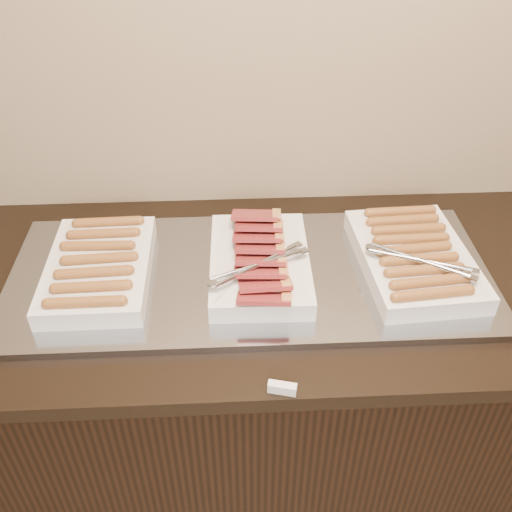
{
  "coord_description": "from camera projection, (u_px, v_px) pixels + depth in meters",
  "views": [
    {
      "loc": [
        -0.04,
        1.04,
        1.84
      ],
      "look_at": [
        0.01,
        2.13,
        0.97
      ],
      "focal_mm": 40.0,
      "sensor_mm": 36.0,
      "label": 1
    }
  ],
  "objects": [
    {
      "name": "dish_left",
      "position": [
        99.0,
        267.0,
        1.4
      ],
      "size": [
        0.25,
        0.37,
        0.07
      ],
      "rotation": [
        0.0,
        0.0,
        0.01
      ],
      "color": "silver",
      "rests_on": "warming_tray"
    },
    {
      "name": "warming_tray",
      "position": [
        250.0,
        275.0,
        1.43
      ],
      "size": [
        1.2,
        0.5,
        0.02
      ],
      "primitive_type": "cube",
      "color": "#9498A2",
      "rests_on": "counter"
    },
    {
      "name": "label_holder",
      "position": [
        282.0,
        388.0,
        1.15
      ],
      "size": [
        0.06,
        0.03,
        0.02
      ],
      "primitive_type": "cube",
      "rotation": [
        0.0,
        0.0,
        -0.24
      ],
      "color": "silver",
      "rests_on": "counter"
    },
    {
      "name": "dish_center",
      "position": [
        260.0,
        262.0,
        1.41
      ],
      "size": [
        0.26,
        0.39,
        0.09
      ],
      "rotation": [
        0.0,
        0.0,
        -0.02
      ],
      "color": "silver",
      "rests_on": "warming_tray"
    },
    {
      "name": "dish_right",
      "position": [
        414.0,
        257.0,
        1.42
      ],
      "size": [
        0.29,
        0.41,
        0.08
      ],
      "rotation": [
        0.0,
        0.0,
        0.07
      ],
      "color": "silver",
      "rests_on": "warming_tray"
    },
    {
      "name": "counter",
      "position": [
        252.0,
        390.0,
        1.72
      ],
      "size": [
        2.06,
        0.76,
        0.9
      ],
      "color": "black",
      "rests_on": "ground"
    }
  ]
}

